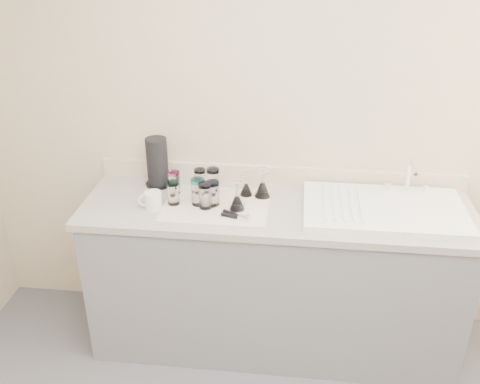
# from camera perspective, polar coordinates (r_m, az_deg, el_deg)

# --- Properties ---
(room_envelope) EXTENTS (3.54, 3.50, 2.52)m
(room_envelope) POSITION_cam_1_polar(r_m,az_deg,el_deg) (1.45, 2.27, -1.46)
(room_envelope) COLOR #4F4F54
(room_envelope) RESTS_ON ground
(counter_unit) EXTENTS (2.06, 0.62, 0.90)m
(counter_unit) POSITION_cam_1_polar(r_m,az_deg,el_deg) (3.05, 3.67, -8.96)
(counter_unit) COLOR slate
(counter_unit) RESTS_ON ground
(sink_unit) EXTENTS (0.82, 0.50, 0.22)m
(sink_unit) POSITION_cam_1_polar(r_m,az_deg,el_deg) (2.84, 15.14, -1.73)
(sink_unit) COLOR white
(sink_unit) RESTS_ON counter_unit
(dish_towel) EXTENTS (0.55, 0.42, 0.01)m
(dish_towel) POSITION_cam_1_polar(r_m,az_deg,el_deg) (2.82, -2.54, -1.37)
(dish_towel) COLOR white
(dish_towel) RESTS_ON counter_unit
(tumbler_teal) EXTENTS (0.06, 0.06, 0.13)m
(tumbler_teal) POSITION_cam_1_polar(r_m,az_deg,el_deg) (2.92, -7.03, 1.03)
(tumbler_teal) COLOR white
(tumbler_teal) RESTS_ON dish_towel
(tumbler_cyan) EXTENTS (0.06, 0.06, 0.13)m
(tumbler_cyan) POSITION_cam_1_polar(r_m,az_deg,el_deg) (2.93, -4.29, 1.30)
(tumbler_cyan) COLOR white
(tumbler_cyan) RESTS_ON dish_towel
(tumbler_purple) EXTENTS (0.07, 0.07, 0.14)m
(tumbler_purple) POSITION_cam_1_polar(r_m,az_deg,el_deg) (2.91, -2.88, 1.24)
(tumbler_purple) COLOR white
(tumbler_purple) RESTS_ON dish_towel
(tumbler_magenta) EXTENTS (0.07, 0.07, 0.13)m
(tumbler_magenta) POSITION_cam_1_polar(r_m,az_deg,el_deg) (2.81, -7.15, -0.06)
(tumbler_magenta) COLOR white
(tumbler_magenta) RESTS_ON dish_towel
(tumbler_blue) EXTENTS (0.07, 0.07, 0.14)m
(tumbler_blue) POSITION_cam_1_polar(r_m,az_deg,el_deg) (2.79, -4.50, 0.04)
(tumbler_blue) COLOR white
(tumbler_blue) RESTS_ON dish_towel
(tumbler_lavender) EXTENTS (0.07, 0.07, 0.14)m
(tumbler_lavender) POSITION_cam_1_polar(r_m,az_deg,el_deg) (2.78, -2.91, -0.12)
(tumbler_lavender) COLOR white
(tumbler_lavender) RESTS_ON dish_towel
(tumbler_extra) EXTENTS (0.07, 0.07, 0.14)m
(tumbler_extra) POSITION_cam_1_polar(r_m,az_deg,el_deg) (2.75, -3.73, -0.36)
(tumbler_extra) COLOR white
(tumbler_extra) RESTS_ON dish_towel
(goblet_back_left) EXTENTS (0.07, 0.07, 0.12)m
(goblet_back_left) POSITION_cam_1_polar(r_m,az_deg,el_deg) (2.89, 0.66, 0.44)
(goblet_back_left) COLOR white
(goblet_back_left) RESTS_ON dish_towel
(goblet_back_right) EXTENTS (0.09, 0.09, 0.15)m
(goblet_back_right) POSITION_cam_1_polar(r_m,az_deg,el_deg) (2.87, 2.41, 0.48)
(goblet_back_right) COLOR white
(goblet_back_right) RESTS_ON dish_towel
(goblet_front_left) EXTENTS (0.08, 0.08, 0.14)m
(goblet_front_left) POSITION_cam_1_polar(r_m,az_deg,el_deg) (2.74, -0.32, -0.93)
(goblet_front_left) COLOR white
(goblet_front_left) RESTS_ON dish_towel
(can_opener) EXTENTS (0.15, 0.10, 0.02)m
(can_opener) POSITION_cam_1_polar(r_m,az_deg,el_deg) (2.68, -0.45, -2.58)
(can_opener) COLOR silver
(can_opener) RESTS_ON dish_towel
(white_mug) EXTENTS (0.13, 0.10, 0.09)m
(white_mug) POSITION_cam_1_polar(r_m,az_deg,el_deg) (2.81, -9.30, -0.88)
(white_mug) COLOR silver
(white_mug) RESTS_ON counter_unit
(paper_towel_roll) EXTENTS (0.15, 0.15, 0.28)m
(paper_towel_roll) POSITION_cam_1_polar(r_m,az_deg,el_deg) (3.01, -8.81, 3.11)
(paper_towel_roll) COLOR black
(paper_towel_roll) RESTS_ON counter_unit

